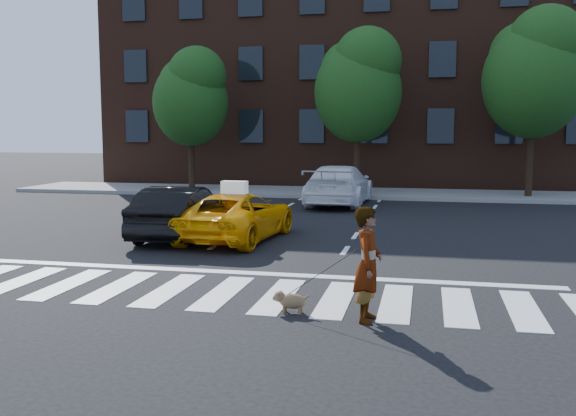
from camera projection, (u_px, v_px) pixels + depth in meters
The scene contains 14 objects.
ground at pixel (223, 293), 11.23m from camera, with size 120.00×120.00×0.00m, color black.
crosswalk at pixel (223, 293), 11.23m from camera, with size 13.00×2.40×0.01m, color silver.
stop_line at pixel (248, 273), 12.78m from camera, with size 12.00×0.30×0.01m, color silver.
sidewalk_far at pixel (346, 193), 28.19m from camera, with size 30.00×4.00×0.15m, color slate.
building at pixel (365, 71), 34.74m from camera, with size 26.00×10.00×12.00m, color #432417.
tree_left at pixel (191, 94), 28.64m from camera, with size 3.39×3.38×6.50m.
tree_mid at pixel (359, 82), 27.01m from camera, with size 3.69×3.69×7.10m.
tree_right at pixel (535, 68), 25.48m from camera, with size 4.00×4.00×7.70m.
taxi at pixel (237, 216), 16.62m from camera, with size 2.03×4.40×1.22m, color #FFA805.
black_sedan at pixel (180, 212), 16.92m from camera, with size 1.45×4.16×1.37m, color black.
white_suv at pixel (339, 185), 24.30m from camera, with size 2.11×5.19×1.51m, color white.
woman at pixel (368, 264), 9.50m from camera, with size 0.63×0.41×1.72m, color #999999.
dog at pixel (290, 300), 10.01m from camera, with size 0.59×0.23×0.34m.
taxi_sign at pixel (234, 187), 16.33m from camera, with size 0.65×0.28×0.32m, color white.
Camera 1 is at (3.44, -10.47, 2.85)m, focal length 40.00 mm.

